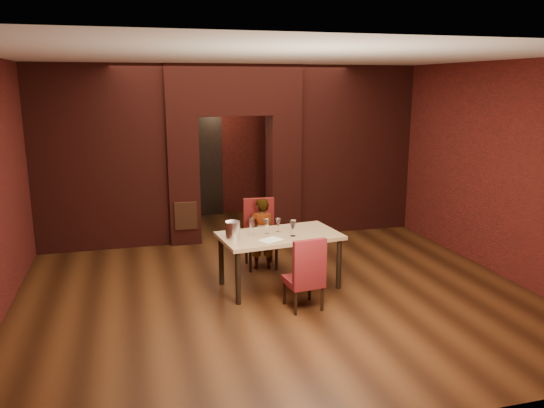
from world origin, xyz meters
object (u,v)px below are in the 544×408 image
(wine_glass_a, at_px, (267,226))
(wine_glass_b, at_px, (278,225))
(wine_glass_c, at_px, (293,228))
(water_bottle, at_px, (252,226))
(dining_table, at_px, (279,260))
(wine_bucket, at_px, (233,230))
(chair_far, at_px, (261,234))
(chair_near, at_px, (303,272))
(potted_plant, at_px, (308,251))
(person_seated, at_px, (262,234))

(wine_glass_a, bearing_deg, wine_glass_b, 20.00)
(wine_glass_a, relative_size, wine_glass_c, 0.95)
(wine_glass_b, distance_m, water_bottle, 0.41)
(dining_table, xyz_separation_m, wine_bucket, (-0.68, -0.05, 0.51))
(chair_far, relative_size, wine_glass_a, 4.97)
(dining_table, bearing_deg, wine_glass_c, -51.29)
(chair_near, bearing_deg, dining_table, -89.67)
(wine_bucket, relative_size, potted_plant, 0.57)
(dining_table, bearing_deg, wine_glass_a, 155.28)
(potted_plant, bearing_deg, wine_bucket, -147.77)
(wine_glass_b, xyz_separation_m, water_bottle, (-0.40, -0.08, 0.04))
(wine_glass_a, relative_size, water_bottle, 0.81)
(wine_glass_b, bearing_deg, wine_glass_c, -63.37)
(dining_table, height_order, chair_far, chair_far)
(potted_plant, bearing_deg, wine_glass_b, -134.86)
(person_seated, bearing_deg, chair_far, -87.63)
(wine_glass_c, distance_m, potted_plant, 1.32)
(chair_near, distance_m, wine_glass_a, 0.98)
(person_seated, relative_size, potted_plant, 2.66)
(chair_far, bearing_deg, wine_glass_a, -94.25)
(dining_table, height_order, wine_glass_a, wine_glass_a)
(chair_near, xyz_separation_m, wine_glass_a, (-0.26, 0.85, 0.41))
(wine_bucket, bearing_deg, wine_glass_b, 14.01)
(water_bottle, height_order, potted_plant, water_bottle)
(chair_near, relative_size, wine_glass_c, 4.27)
(person_seated, relative_size, wine_glass_a, 5.24)
(wine_glass_a, distance_m, wine_glass_c, 0.38)
(dining_table, relative_size, wine_glass_a, 7.69)
(water_bottle, relative_size, potted_plant, 0.63)
(potted_plant, bearing_deg, chair_near, -111.18)
(water_bottle, bearing_deg, wine_glass_b, 11.60)
(person_seated, bearing_deg, water_bottle, 74.10)
(wine_glass_b, relative_size, potted_plant, 0.46)
(wine_glass_b, distance_m, wine_bucket, 0.72)
(person_seated, xyz_separation_m, wine_glass_c, (0.21, -0.96, 0.33))
(person_seated, distance_m, wine_glass_c, 1.03)
(water_bottle, bearing_deg, person_seated, 66.65)
(chair_near, height_order, wine_glass_b, wine_glass_b)
(dining_table, xyz_separation_m, chair_far, (-0.05, 0.87, 0.15))
(dining_table, xyz_separation_m, potted_plant, (0.72, 0.83, -0.18))
(chair_near, xyz_separation_m, potted_plant, (0.63, 1.63, -0.27))
(chair_near, bearing_deg, wine_glass_a, -79.14)
(wine_glass_b, bearing_deg, person_seated, 95.90)
(wine_glass_c, xyz_separation_m, wine_bucket, (-0.83, 0.10, 0.01))
(wine_glass_a, bearing_deg, dining_table, -18.14)
(wine_glass_b, height_order, wine_glass_c, wine_glass_c)
(person_seated, relative_size, wine_glass_b, 5.82)
(chair_far, height_order, water_bottle, chair_far)
(wine_glass_c, height_order, water_bottle, water_bottle)
(dining_table, bearing_deg, person_seated, 87.44)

